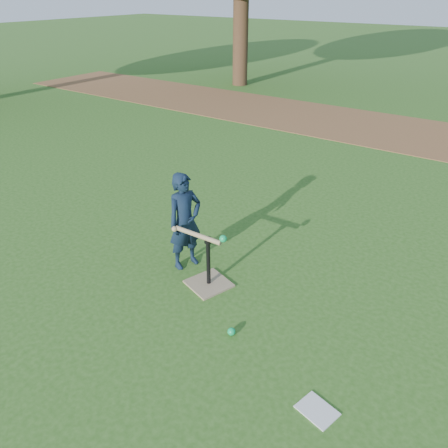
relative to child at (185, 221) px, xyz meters
The scene contains 7 objects.
ground 0.85m from the child, 43.83° to the right, with size 80.00×80.00×0.00m, color #285116.
dirt_strip 7.12m from the child, 86.44° to the left, with size 24.00×3.00×0.01m, color brown.
child is the anchor object (origin of this frame).
wiffle_ball_ground 1.45m from the child, 31.66° to the right, with size 0.08×0.08×0.08m, color #0E9A4F.
clipboard 2.49m from the child, 25.03° to the right, with size 0.30×0.23×0.01m, color silver.
batting_tee 0.69m from the child, 20.83° to the right, with size 0.54×0.54×0.61m.
swing_action 0.43m from the child, 27.26° to the right, with size 0.69×0.14×0.13m.
Camera 1 is at (2.49, -2.94, 2.98)m, focal length 35.00 mm.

